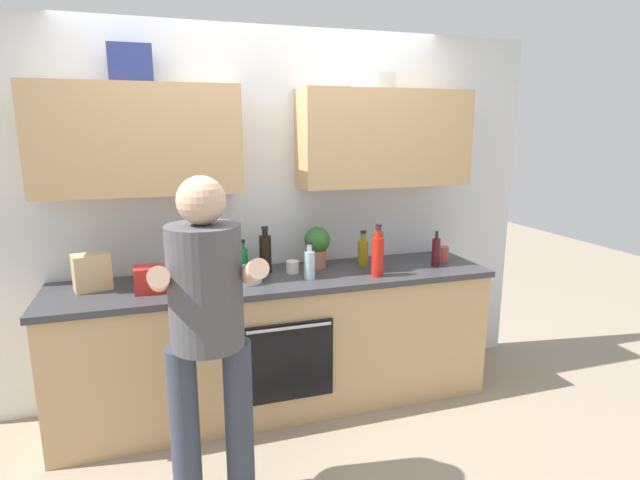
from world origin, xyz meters
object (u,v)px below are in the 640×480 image
object	(u,v)px
bottle_soy	(265,253)
bottle_syrup	(195,273)
bottle_water	(309,264)
bottle_vinegar	(378,251)
cup_ceramic	(443,254)
grocery_bag_bread	(92,272)
bottle_wine	(436,252)
person_standing	(207,321)
mixing_bowl	(244,275)
bottle_soda	(242,259)
grocery_bag_crisps	(150,279)
bottle_hotsauce	(378,256)
cup_stoneware	(155,272)
bottle_oil	(363,251)
potted_herb	(317,245)
cup_coffee	(293,267)

from	to	relation	value
bottle_soy	bottle_syrup	xyz separation A→B (m)	(-0.48, -0.31, -0.01)
bottle_soy	bottle_water	size ratio (longest dim) A/B	1.28
bottle_vinegar	cup_ceramic	world-z (taller)	bottle_vinegar
bottle_syrup	grocery_bag_bread	size ratio (longest dim) A/B	1.30
bottle_soy	bottle_water	world-z (taller)	bottle_soy
bottle_soy	bottle_wine	world-z (taller)	bottle_soy
bottle_vinegar	bottle_syrup	world-z (taller)	bottle_vinegar
person_standing	mixing_bowl	world-z (taller)	person_standing
bottle_soda	mixing_bowl	xyz separation A→B (m)	(-0.03, -0.23, -0.05)
person_standing	bottle_wine	world-z (taller)	person_standing
bottle_vinegar	grocery_bag_crisps	size ratio (longest dim) A/B	1.85
grocery_bag_bread	bottle_soy	bearing A→B (deg)	2.86
bottle_water	grocery_bag_crisps	bearing A→B (deg)	177.83
bottle_hotsauce	grocery_bag_bread	bearing A→B (deg)	171.47
bottle_soda	bottle_vinegar	xyz separation A→B (m)	(0.86, -0.27, 0.05)
bottle_wine	mixing_bowl	distance (m)	1.34
mixing_bowl	bottle_syrup	bearing A→B (deg)	-156.65
bottle_syrup	cup_ceramic	world-z (taller)	bottle_syrup
mixing_bowl	grocery_bag_bread	distance (m)	0.90
person_standing	mixing_bowl	bearing A→B (deg)	69.00
bottle_wine	grocery_bag_bread	distance (m)	2.23
person_standing	bottle_wine	distance (m)	1.81
cup_stoneware	cup_ceramic	size ratio (longest dim) A/B	0.99
bottle_soy	bottle_hotsauce	size ratio (longest dim) A/B	0.96
grocery_bag_bread	bottle_oil	bearing A→B (deg)	0.80
bottle_soy	bottle_oil	size ratio (longest dim) A/B	1.27
potted_herb	person_standing	bearing A→B (deg)	-131.02
person_standing	potted_herb	size ratio (longest dim) A/B	5.76
bottle_soda	cup_stoneware	bearing A→B (deg)	-176.61
bottle_soy	bottle_syrup	size ratio (longest dim) A/B	1.10
person_standing	bottle_soda	xyz separation A→B (m)	(0.33, 1.02, 0.02)
bottle_wine	bottle_vinegar	bearing A→B (deg)	-177.91
potted_herb	bottle_soda	bearing A→B (deg)	174.26
mixing_bowl	cup_coffee	bearing A→B (deg)	17.22
bottle_water	cup_coffee	bearing A→B (deg)	112.62
bottle_soda	cup_ceramic	xyz separation A→B (m)	(1.43, -0.16, -0.04)
bottle_syrup	cup_coffee	bearing A→B (deg)	20.18
bottle_soy	bottle_soda	bearing A→B (deg)	160.08
bottle_soy	bottle_soda	world-z (taller)	bottle_soy
bottle_water	potted_herb	world-z (taller)	potted_herb
potted_herb	grocery_bag_bread	distance (m)	1.43
cup_ceramic	bottle_oil	bearing A→B (deg)	172.44
bottle_water	potted_herb	distance (m)	0.28
potted_herb	grocery_bag_crisps	xyz separation A→B (m)	(-1.10, -0.20, -0.09)
bottle_wine	cup_stoneware	distance (m)	1.89
bottle_syrup	bottle_wine	size ratio (longest dim) A/B	1.15
bottle_soda	bottle_syrup	distance (m)	0.50
mixing_bowl	grocery_bag_bread	size ratio (longest dim) A/B	1.03
potted_herb	bottle_oil	bearing A→B (deg)	-5.30
bottle_soda	potted_herb	distance (m)	0.52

